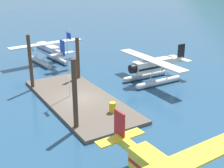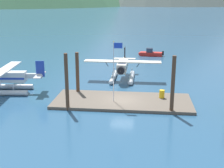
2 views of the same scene
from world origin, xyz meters
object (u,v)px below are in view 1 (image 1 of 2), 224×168
fuel_drum (112,107)px  seaplane_cream_bow_centre (152,68)px  flagpole (68,57)px  seaplane_silver_port_fwd (48,52)px  mooring_buoy (153,168)px

fuel_drum → seaplane_cream_bow_centre: seaplane_cream_bow_centre is taller
flagpole → seaplane_silver_port_fwd: flagpole is taller
flagpole → fuel_drum: flagpole is taller
mooring_buoy → seaplane_cream_bow_centre: bearing=141.9°
fuel_drum → seaplane_cream_bow_centre: bearing=121.2°
flagpole → seaplane_cream_bow_centre: 10.29m
seaplane_cream_bow_centre → seaplane_silver_port_fwd: same height
mooring_buoy → seaplane_silver_port_fwd: seaplane_silver_port_fwd is taller
mooring_buoy → flagpole: bearing=178.8°
flagpole → seaplane_cream_bow_centre: flagpole is taller
fuel_drum → seaplane_cream_bow_centre: (-4.98, 8.23, 0.84)m
flagpole → fuel_drum: size_ratio=7.30×
fuel_drum → seaplane_silver_port_fwd: bearing=177.0°
mooring_buoy → seaplane_cream_bow_centre: (-13.03, 10.21, 1.25)m
flagpole → seaplane_cream_bow_centre: (0.07, 9.93, -2.69)m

